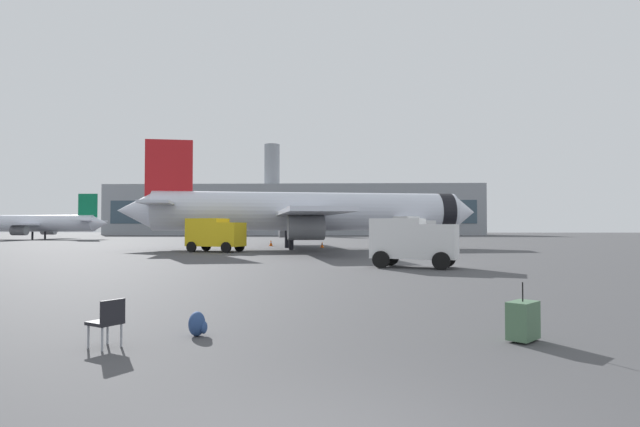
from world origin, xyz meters
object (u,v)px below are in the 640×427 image
Objects in this scene: airplane_at_gate at (307,212)px; service_truck at (215,233)px; airplane_taxiing at (32,224)px; safety_cone_near at (322,245)px; rolling_suitcase at (523,320)px; fuel_truck at (403,231)px; safety_cone_mid at (271,243)px; gate_chair at (108,320)px; cargo_van at (413,240)px; traveller_backpack at (198,324)px.

service_truck is (-7.52, -6.68, -2.05)m from airplane_at_gate.
service_truck is at bearing -45.17° from airplane_taxiing.
airplane_at_gate is at bearing -117.61° from safety_cone_near.
fuel_truck is at bearing 85.97° from rolling_suitcase.
airplane_taxiing is at bearing 147.16° from safety_cone_mid.
airplane_at_gate is at bearing 88.78° from gate_chair.
fuel_truck reaches higher than safety_cone_near.
fuel_truck is 8.71× the size of safety_cone_mid.
cargo_van is 7.69× the size of safety_cone_near.
traveller_backpack is at bearing -76.64° from service_truck.
cargo_van reaches higher than traveller_backpack.
safety_cone_mid is at bearing 77.73° from service_truck.
airplane_taxiing is 43.47× the size of safety_cone_near.
fuel_truck is 23.71m from cargo_van.
fuel_truck is 7.09× the size of gate_chair.
cargo_van is at bearing -95.80° from fuel_truck.
safety_cone_mid is at bearing 111.12° from cargo_van.
fuel_truck is 15.56m from safety_cone_mid.
airplane_taxiing is 96.60m from rolling_suitcase.
airplane_at_gate reaches higher than airplane_taxiing.
fuel_truck is 1.27× the size of cargo_van.
service_truck is at bearing 103.36° from traveller_backpack.
safety_cone_mid is 1.46× the size of traveller_backpack.
safety_cone_near is at bearing 102.41° from cargo_van.
airplane_taxiing is at bearing 134.83° from service_truck.
traveller_backpack is at bearing -102.58° from fuel_truck.
cargo_van is 6.89× the size of safety_cone_mid.
safety_cone_near is at bearing 88.67° from traveller_backpack.
rolling_suitcase is at bearing -76.77° from safety_cone_mid.
cargo_van is 5.60× the size of gate_chair.
safety_cone_mid is at bearing -32.84° from airplane_taxiing.
airplane_taxiing is 61.72m from service_truck.
rolling_suitcase is (6.63, -40.38, -3.27)m from airplane_at_gate.
airplane_taxiing reaches higher than rolling_suitcase.
service_truck is (43.51, -43.76, -1.19)m from airplane_taxiing.
safety_cone_mid reaches higher than safety_cone_near.
gate_chair is (-7.51, -0.82, 0.11)m from rolling_suitcase.
traveller_backpack is (4.96, -47.24, -0.11)m from safety_cone_mid.
cargo_van is at bearing -68.88° from safety_cone_mid.
fuel_truck is 9.73× the size of safety_cone_near.
gate_chair reaches higher than safety_cone_near.
cargo_van is 18.39m from traveller_backpack.
airplane_at_gate is 9.71m from fuel_truck.
airplane_taxiing is 56.71× the size of traveller_backpack.
safety_cone_mid is (46.50, -30.01, -2.45)m from airplane_taxiing.
fuel_truck reaches higher than traveller_backpack.
safety_cone_near is at bearing 62.39° from airplane_at_gate.
gate_chair is (3.65, -48.27, 0.15)m from safety_cone_mid.
safety_cone_near is at bearing -33.21° from airplane_taxiing.
airplane_at_gate is 56.90× the size of safety_cone_near.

